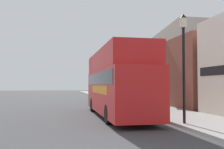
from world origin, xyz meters
The scene contains 7 objects.
ground_plane centered at (0.00, 21.00, 0.00)m, with size 144.00×144.00×0.00m, color #3D3D3F.
sidewalk centered at (6.64, 18.00, 0.07)m, with size 3.74×108.00×0.14m.
brick_terrace_rear centered at (11.52, 19.37, 4.54)m, with size 6.00×16.15×9.07m.
tour_bus centered at (2.85, 10.45, 1.82)m, with size 2.48×10.63×4.03m.
parked_car_ahead_of_bus centered at (3.68, 17.93, 0.70)m, with size 1.91×4.15×1.49m.
lamp_post_nearest centered at (5.17, 5.93, 3.69)m, with size 0.35×0.35×5.21m.
lamp_post_second centered at (5.13, 15.66, 3.58)m, with size 0.35×0.35×5.03m.
Camera 1 is at (-0.55, -5.57, 1.94)m, focal length 42.00 mm.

